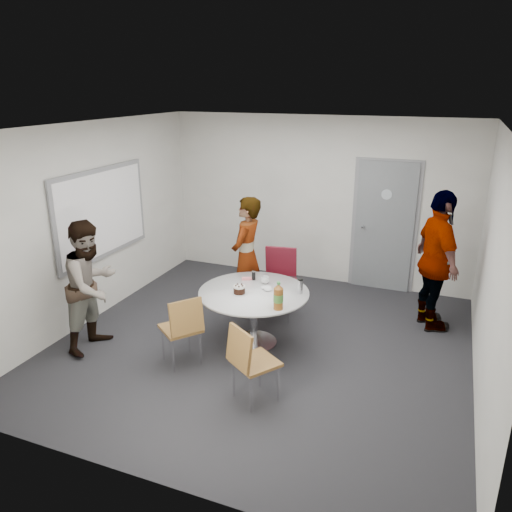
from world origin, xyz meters
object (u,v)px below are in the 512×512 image
at_px(person_main, 247,256).
at_px(person_right, 437,262).
at_px(chair_near_left, 183,325).
at_px(door, 384,227).
at_px(table, 256,299).
at_px(person_left, 92,286).
at_px(chair_near_right, 249,357).
at_px(whiteboard, 102,213).
at_px(chair_far, 279,274).

distance_m(person_main, person_right, 2.55).
bearing_deg(chair_near_left, person_right, -13.58).
relative_size(door, chair_near_left, 2.42).
relative_size(table, person_left, 0.83).
relative_size(door, person_left, 1.29).
bearing_deg(person_left, table, -64.45).
bearing_deg(door, person_main, -135.24).
height_order(door, table, door).
bearing_deg(chair_near_right, chair_near_left, -167.20).
bearing_deg(person_right, person_left, 93.34).
bearing_deg(whiteboard, person_right, 14.20).
distance_m(door, chair_far, 1.99).
xyz_separation_m(table, chair_near_left, (-0.58, -0.79, -0.09)).
bearing_deg(person_main, chair_near_left, -2.74).
relative_size(door, chair_far, 2.17).
distance_m(person_left, person_right, 4.41).
height_order(door, person_right, door).
bearing_deg(table, whiteboard, 175.06).
bearing_deg(whiteboard, person_main, 18.55).
distance_m(door, person_right, 1.44).
height_order(door, chair_near_left, door).
bearing_deg(chair_near_right, door, 112.08).
bearing_deg(door, person_left, -132.83).
height_order(whiteboard, chair_near_right, whiteboard).
relative_size(whiteboard, table, 1.38).
height_order(chair_near_right, person_left, person_left).
bearing_deg(person_right, table, 97.89).
height_order(chair_near_left, person_left, person_left).
relative_size(chair_far, person_right, 0.51).
height_order(chair_near_left, chair_near_right, chair_near_left).
xyz_separation_m(door, whiteboard, (-3.56, -2.28, 0.42)).
distance_m(whiteboard, person_main, 2.09).
bearing_deg(chair_near_right, whiteboard, -172.11).
bearing_deg(door, chair_near_right, -102.26).
bearing_deg(person_right, chair_near_left, 103.74).
xyz_separation_m(whiteboard, person_main, (1.90, 0.64, -0.60)).
bearing_deg(whiteboard, door, 32.66).
distance_m(table, chair_far, 0.97).
relative_size(table, person_main, 0.81).
height_order(chair_far, person_main, person_main).
xyz_separation_m(chair_far, person_right, (2.06, 0.35, 0.35)).
relative_size(whiteboard, chair_far, 1.95).
bearing_deg(chair_near_right, person_main, 147.50).
relative_size(whiteboard, chair_near_right, 2.19).
distance_m(door, whiteboard, 4.25).
relative_size(door, whiteboard, 1.12).
bearing_deg(chair_near_right, person_right, 90.94).
relative_size(table, chair_near_left, 1.57).
relative_size(door, person_main, 1.24).
xyz_separation_m(chair_near_left, person_right, (2.61, 2.11, 0.42)).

